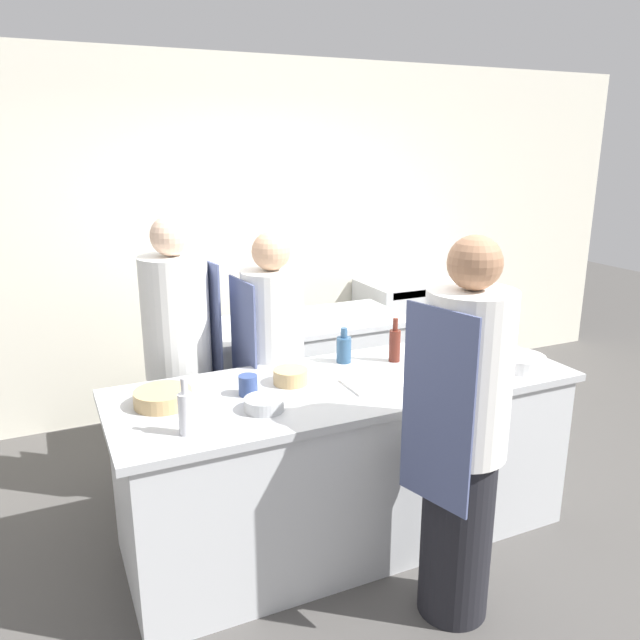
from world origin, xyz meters
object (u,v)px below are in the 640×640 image
Objects in this scene: oven_range at (409,334)px; chef_at_stove at (180,364)px; bottle_wine at (186,412)px; bowl_mixing_large at (264,404)px; bottle_olive_oil at (344,349)px; bowl_ceramic_blue at (163,398)px; chef_at_pass_far at (273,370)px; bowl_wooden_salad at (520,362)px; cup at (248,385)px; bowl_prep_small at (291,376)px; bottle_vinegar at (395,344)px; chef_at_prep_near at (462,438)px.

oven_range is 0.56× the size of chef_at_stove.
bottle_wine reaches higher than bowl_mixing_large.
bowl_ceramic_blue is (-1.07, -0.18, -0.04)m from bottle_olive_oil.
bowl_mixing_large is (-2.06, -1.93, 0.46)m from oven_range.
bowl_wooden_salad is at bearing -129.08° from chef_at_pass_far.
chef_at_stove is at bearing 149.66° from bowl_wooden_salad.
chef_at_stove is at bearing 104.80° from cup.
bowl_wooden_salad reaches higher than bowl_mixing_large.
cup is at bearing 38.66° from bottle_wine.
bowl_prep_small is 1.30m from bowl_wooden_salad.
bowl_prep_small is at bearing 165.87° from chef_at_pass_far.
chef_at_stove is 0.71m from bowl_ceramic_blue.
chef_at_stove is (-2.26, -1.00, 0.39)m from oven_range.
chef_at_pass_far is at bearing 146.10° from bowl_wooden_salad.
oven_range is at bearing 33.94° from bowl_ceramic_blue.
cup is at bearing 7.83° from chef_at_stove.
bowl_ceramic_blue is at bearing -176.80° from bottle_vinegar.
bowl_prep_small is 0.67m from bowl_ceramic_blue.
bottle_vinegar is (-1.14, -1.60, 0.54)m from oven_range.
bottle_vinegar reaches higher than bowl_wooden_salad.
oven_range is 5.33× the size of bowl_prep_small.
chef_at_stove is 17.18× the size of cup.
bowl_mixing_large is 0.50m from bowl_ceramic_blue.
bottle_vinegar is at bearing -125.55° from oven_range.
chef_at_stove is (-0.91, 1.52, -0.02)m from chef_at_prep_near.
chef_at_prep_near is 6.42× the size of bowl_ceramic_blue.
bowl_mixing_large is at bearing -145.49° from bottle_olive_oil.
bottle_vinegar reaches higher than oven_range.
bottle_wine is 0.93× the size of bowl_ceramic_blue.
bottle_wine reaches higher than bowl_ceramic_blue.
chef_at_pass_far reaches higher than oven_range.
chef_at_stove is 9.15× the size of bowl_mixing_large.
cup is (0.41, -0.05, 0.01)m from bowl_ceramic_blue.
chef_at_pass_far is 0.75m from bottle_vinegar.
cup is (-0.93, -0.13, -0.05)m from bottle_vinegar.
bottle_wine is 0.73m from bowl_prep_small.
bottle_wine reaches higher than bowl_wooden_salad.
bottle_olive_oil is 0.99m from bowl_wooden_salad.
bottle_vinegar is 1.41× the size of bowl_prep_small.
chef_at_prep_near is 6.90× the size of bottle_wine.
oven_range is 3.78× the size of bottle_vinegar.
bottle_wine reaches higher than oven_range.
bowl_ceramic_blue is 2.73× the size of cup.
bowl_mixing_large is 0.21m from cup.
cup is at bearing -160.34° from bottle_olive_oil.
chef_at_prep_near is 0.97m from bowl_prep_small.
chef_at_stove reaches higher than cup.
chef_at_pass_far reaches higher than bowl_prep_small.
cup is (-0.33, -0.52, 0.14)m from chef_at_pass_far.
bowl_ceramic_blue is (-1.34, -0.08, -0.06)m from bottle_vinegar.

